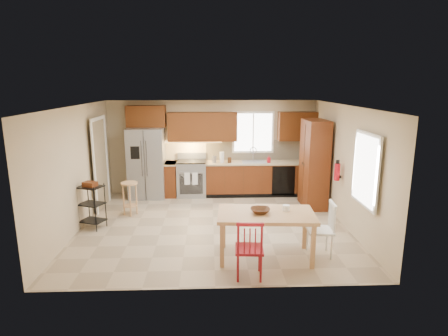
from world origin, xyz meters
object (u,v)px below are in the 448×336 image
dining_table (266,236)px  soap_bottle (269,159)px  fire_extinguisher (337,172)px  chair_white (320,229)px  bar_stool (130,199)px  utility_cart (92,206)px  refrigerator (147,163)px  table_bowl (260,213)px  table_jar (286,209)px  chair_red (249,248)px  range_stove (192,179)px  pantry (314,164)px

dining_table → soap_bottle: bearing=84.5°
soap_bottle → fire_extinguisher: fire_extinguisher is taller
chair_white → bar_stool: chair_white is taller
soap_bottle → utility_cart: bearing=-151.8°
refrigerator → bar_stool: bearing=-97.5°
fire_extinguisher → table_bowl: size_ratio=1.10×
table_bowl → table_jar: 0.47m
fire_extinguisher → chair_red: 3.19m
table_bowl → bar_stool: (-2.66, 2.25, -0.42)m
chair_white → table_jar: (-0.60, 0.05, 0.35)m
fire_extinguisher → table_jar: (-1.40, -1.56, -0.27)m
range_stove → fire_extinguisher: bearing=-32.6°
pantry → table_jar: bearing=-114.6°
dining_table → chair_red: chair_red is taller
dining_table → table_jar: bearing=19.9°
soap_bottle → chair_white: bearing=-84.4°
refrigerator → dining_table: size_ratio=1.12×
range_stove → chair_red: bearing=-76.1°
soap_bottle → refrigerator: bearing=179.5°
bar_stool → utility_cart: size_ratio=0.81×
fire_extinguisher → table_jar: bearing=-131.8°
table_bowl → table_jar: size_ratio=2.28×
refrigerator → chair_white: (3.53, -3.59, -0.43)m
chair_white → table_jar: 0.69m
chair_red → refrigerator: bearing=121.4°
refrigerator → bar_stool: (-0.18, -1.39, -0.53)m
dining_table → bar_stool: dining_table is taller
soap_bottle → bar_stool: bearing=-157.9°
pantry → fire_extinguisher: 1.07m
table_bowl → table_jar: (0.46, 0.10, 0.03)m
refrigerator → dining_table: bearing=-54.7°
soap_bottle → table_jar: (-0.25, -3.51, -0.16)m
fire_extinguisher → pantry: bearing=100.8°
table_bowl → bar_stool: bearing=139.7°
chair_red → chair_white: size_ratio=1.00×
soap_bottle → table_bowl: size_ratio=0.58×
bar_stool → table_bowl: bearing=-44.4°
table_bowl → utility_cart: utility_cart is taller
refrigerator → soap_bottle: (3.18, -0.02, 0.09)m
range_stove → bar_stool: size_ratio=1.21×
chair_white → table_bowl: 1.10m
pantry → table_bowl: (-1.65, -2.72, -0.25)m
chair_white → table_bowl: (-1.05, -0.05, 0.32)m
chair_red → utility_cart: 3.70m
chair_white → utility_cart: bearing=75.7°
refrigerator → bar_stool: 1.50m
soap_bottle → pantry: bearing=-43.5°
dining_table → chair_white: size_ratio=1.70×
soap_bottle → dining_table: size_ratio=0.12×
pantry → chair_white: bearing=-102.7°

